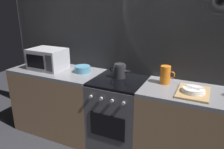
# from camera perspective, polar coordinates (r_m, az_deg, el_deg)

# --- Properties ---
(ground_plane) EXTENTS (8.00, 8.00, 0.00)m
(ground_plane) POSITION_cam_1_polar(r_m,az_deg,el_deg) (2.94, 1.60, -18.06)
(ground_plane) COLOR #2D2D33
(back_wall) EXTENTS (3.60, 0.05, 2.40)m
(back_wall) POSITION_cam_1_polar(r_m,az_deg,el_deg) (2.71, 4.61, 6.75)
(back_wall) COLOR gray
(back_wall) RESTS_ON ground_plane
(counter_left) EXTENTS (1.20, 0.60, 0.90)m
(counter_left) POSITION_cam_1_polar(r_m,az_deg,el_deg) (3.12, -13.70, -6.64)
(counter_left) COLOR #997251
(counter_left) RESTS_ON ground_plane
(stove_unit) EXTENTS (0.60, 0.63, 0.90)m
(stove_unit) POSITION_cam_1_polar(r_m,az_deg,el_deg) (2.69, 1.68, -10.40)
(stove_unit) COLOR #4C4C51
(stove_unit) RESTS_ON ground_plane
(counter_right) EXTENTS (1.20, 0.60, 0.90)m
(counter_right) POSITION_cam_1_polar(r_m,az_deg,el_deg) (2.53, 21.32, -13.97)
(counter_right) COLOR #997251
(counter_right) RESTS_ON ground_plane
(microwave) EXTENTS (0.46, 0.35, 0.27)m
(microwave) POSITION_cam_1_polar(r_m,az_deg,el_deg) (3.00, -16.53, 3.96)
(microwave) COLOR #B2B2B7
(microwave) RESTS_ON counter_left
(kettle) EXTENTS (0.28, 0.15, 0.17)m
(kettle) POSITION_cam_1_polar(r_m,az_deg,el_deg) (2.55, 2.00, 0.97)
(kettle) COLOR #262628
(kettle) RESTS_ON stove_unit
(mixing_bowl) EXTENTS (0.20, 0.20, 0.08)m
(mixing_bowl) POSITION_cam_1_polar(r_m,az_deg,el_deg) (2.78, -7.76, 1.43)
(mixing_bowl) COLOR teal
(mixing_bowl) RESTS_ON counter_left
(pitcher) EXTENTS (0.16, 0.11, 0.20)m
(pitcher) POSITION_cam_1_polar(r_m,az_deg,el_deg) (2.43, 13.84, -0.08)
(pitcher) COLOR orange
(pitcher) RESTS_ON counter_right
(dish_pile) EXTENTS (0.30, 0.40, 0.07)m
(dish_pile) POSITION_cam_1_polar(r_m,az_deg,el_deg) (2.27, 20.57, -4.17)
(dish_pile) COLOR tan
(dish_pile) RESTS_ON counter_right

